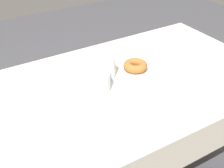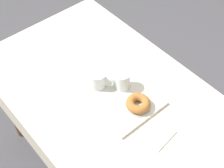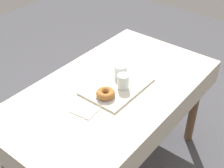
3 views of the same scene
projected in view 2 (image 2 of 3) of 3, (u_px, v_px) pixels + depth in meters
The scene contains 7 objects.
dining_table at pixel (116, 113), 1.59m from camera, with size 1.43×0.81×0.73m.
serving_tray at pixel (115, 93), 1.52m from camera, with size 0.41×0.29×0.01m, color silver.
tea_mug_left at pixel (98, 80), 1.51m from camera, with size 0.12×0.09×0.08m.
water_glass_near at pixel (122, 81), 1.51m from camera, with size 0.07×0.07×0.09m.
donut_plate_left at pixel (138, 106), 1.46m from camera, with size 0.12×0.12×0.01m, color silver.
sugar_donut_left at pixel (138, 103), 1.44m from camera, with size 0.11×0.11×0.04m, color #A3662D.
paper_napkin at pixel (157, 134), 1.38m from camera, with size 0.11×0.14×0.01m, color white.
Camera 2 is at (-0.68, 0.61, 1.94)m, focal length 51.65 mm.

